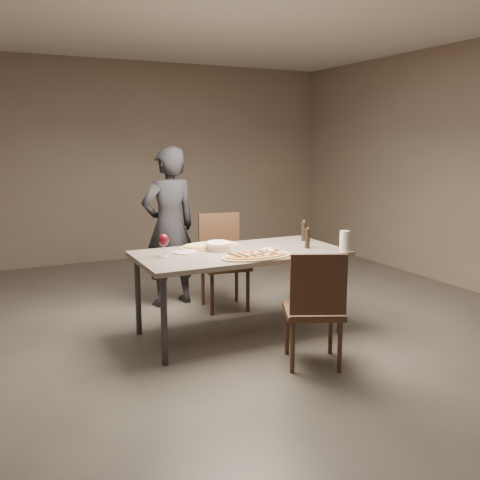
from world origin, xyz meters
name	(u,v)px	position (x,y,z in m)	size (l,w,h in m)	color
room	(240,176)	(0.00, 0.00, 1.40)	(7.00, 7.00, 7.00)	#5C554F
dining_table	(240,258)	(0.00, 0.00, 0.69)	(1.80, 0.90, 0.75)	gray
zucchini_pizza	(257,255)	(0.02, -0.28, 0.77)	(0.62, 0.34, 0.05)	tan
ham_pizza	(210,246)	(-0.17, 0.28, 0.77)	(0.56, 0.31, 0.04)	tan
bread_basket	(218,245)	(-0.16, 0.12, 0.80)	(0.22, 0.22, 0.08)	beige
oil_dish	(268,250)	(0.23, -0.08, 0.76)	(0.14, 0.14, 0.02)	white
pepper_mill_left	(304,231)	(0.77, 0.18, 0.85)	(0.05, 0.05, 0.20)	black
pepper_mill_right	(308,238)	(0.60, -0.14, 0.84)	(0.05, 0.05, 0.19)	black
carafe	(344,241)	(0.83, -0.38, 0.84)	(0.09, 0.09, 0.18)	silver
wine_glass	(164,241)	(-0.67, 0.08, 0.88)	(0.09, 0.09, 0.19)	silver
side_plate	(185,252)	(-0.46, 0.13, 0.76)	(0.20, 0.20, 0.01)	white
chair_near	(315,303)	(0.18, -0.91, 0.51)	(0.57, 0.57, 0.91)	#432A1C
chair_far	(222,255)	(0.19, 0.82, 0.54)	(0.51, 0.51, 0.96)	#432A1C
diner	(169,227)	(-0.27, 1.11, 0.82)	(0.60, 0.39, 1.64)	black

